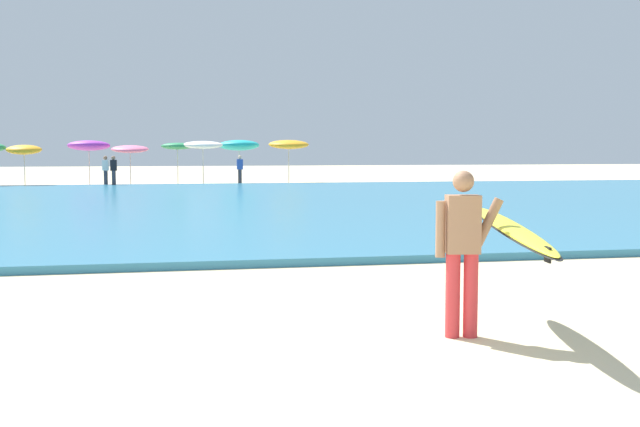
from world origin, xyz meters
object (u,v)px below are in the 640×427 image
beachgoer_near_row_mid (240,169)px  beach_umbrella_3 (89,146)px  beach_umbrella_4 (130,149)px  beach_umbrella_6 (203,145)px  beach_umbrella_8 (289,145)px  beachgoer_near_row_left (114,171)px  surfer_with_board (488,238)px  beach_umbrella_2 (24,150)px  beach_umbrella_7 (239,145)px  beachgoer_near_row_right (106,170)px  beach_umbrella_5 (177,146)px

beachgoer_near_row_mid → beach_umbrella_3: bearing=164.7°
beach_umbrella_4 → beach_umbrella_6: (3.87, -0.05, 0.23)m
beachgoer_near_row_mid → beach_umbrella_4: bearing=162.8°
beach_umbrella_8 → beachgoer_near_row_left: 9.62m
beach_umbrella_4 → beachgoer_near_row_mid: size_ratio=1.39×
beach_umbrella_6 → surfer_with_board: bearing=-88.0°
beach_umbrella_2 → beach_umbrella_6: size_ratio=0.92×
beach_umbrella_3 → beach_umbrella_7: (8.09, 0.62, 0.02)m
beachgoer_near_row_right → beach_umbrella_8: bearing=11.5°
beach_umbrella_2 → beachgoer_near_row_left: bearing=-13.5°
beach_umbrella_3 → beach_umbrella_7: beach_umbrella_7 is taller
beach_umbrella_5 → beachgoer_near_row_right: beach_umbrella_5 is taller
beach_umbrella_3 → beach_umbrella_8: beach_umbrella_8 is taller
beach_umbrella_4 → beachgoer_near_row_right: (-1.11, -2.40, -1.07)m
surfer_with_board → beach_umbrella_2: beach_umbrella_2 is taller
beachgoer_near_row_left → beachgoer_near_row_mid: same height
beach_umbrella_4 → beach_umbrella_5: (2.51, 0.38, 0.16)m
beachgoer_near_row_left → beachgoer_near_row_right: same height
surfer_with_board → beachgoer_near_row_mid: (0.59, 33.65, -0.19)m
beach_umbrella_2 → beach_umbrella_7: 11.37m
beach_umbrella_3 → beachgoer_near_row_left: 3.68m
beach_umbrella_4 → beach_umbrella_7: (5.93, 1.02, 0.21)m
surfer_with_board → beach_umbrella_8: size_ratio=1.17×
beach_umbrella_3 → beach_umbrella_7: bearing=4.4°
beach_umbrella_4 → beachgoer_near_row_left: bearing=-104.3°
beach_umbrella_4 → beach_umbrella_7: size_ratio=0.89×
beach_umbrella_4 → beach_umbrella_8: (8.54, -0.43, 0.25)m
beach_umbrella_4 → beachgoer_near_row_right: beach_umbrella_4 is taller
beach_umbrella_6 → beachgoer_near_row_left: beach_umbrella_6 is taller
beach_umbrella_7 → beachgoer_near_row_left: beach_umbrella_7 is taller
beach_umbrella_7 → beachgoer_near_row_left: (-6.63, -3.76, -1.28)m
beach_umbrella_6 → beach_umbrella_7: bearing=27.4°
surfer_with_board → beachgoer_near_row_left: 33.19m
beach_umbrella_4 → beachgoer_near_row_mid: 6.08m
beach_umbrella_2 → beachgoer_near_row_left: beach_umbrella_2 is taller
beach_umbrella_3 → beach_umbrella_8: 10.73m
beach_umbrella_3 → beachgoer_near_row_right: size_ratio=1.53×
beachgoer_near_row_left → surfer_with_board: bearing=-79.9°
beach_umbrella_6 → beach_umbrella_2: bearing=-169.7°
beach_umbrella_7 → beachgoer_near_row_right: beach_umbrella_7 is taller
beach_umbrella_6 → beachgoer_near_row_right: 5.66m
beach_umbrella_2 → beach_umbrella_4: 5.38m
beach_umbrella_6 → beachgoer_near_row_left: 5.46m
beach_umbrella_6 → beach_umbrella_7: (2.06, 1.07, -0.02)m
beachgoer_near_row_mid → beachgoer_near_row_left: bearing=-171.4°
surfer_with_board → beach_umbrella_5: bearing=94.2°
surfer_with_board → beachgoer_near_row_right: 33.60m
beach_umbrella_8 → beachgoer_near_row_left: bearing=-166.0°
beach_umbrella_4 → beach_umbrella_6: beach_umbrella_6 is taller
beach_umbrella_6 → beach_umbrella_5: bearing=162.4°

